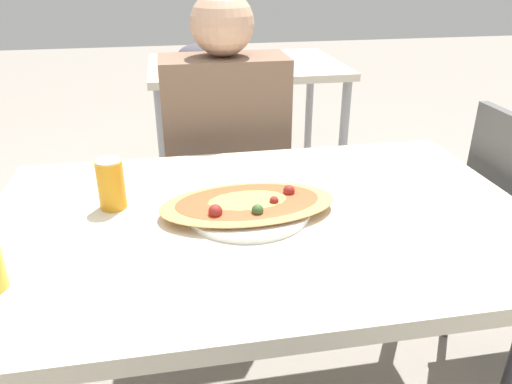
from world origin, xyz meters
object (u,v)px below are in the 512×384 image
(dining_table, at_px, (263,239))
(soda_can, at_px, (111,184))
(pizza_main, at_px, (248,205))
(person_seated, at_px, (226,135))
(chair_far_seated, at_px, (224,175))

(dining_table, height_order, soda_can, soda_can)
(dining_table, relative_size, soda_can, 10.50)
(pizza_main, xyz_separation_m, soda_can, (-0.32, 0.09, 0.04))
(pizza_main, distance_m, soda_can, 0.34)
(person_seated, relative_size, soda_can, 9.52)
(person_seated, xyz_separation_m, soda_can, (-0.35, -0.54, 0.08))
(pizza_main, bearing_deg, person_seated, 87.91)
(chair_far_seated, relative_size, person_seated, 0.75)
(dining_table, relative_size, chair_far_seated, 1.48)
(dining_table, distance_m, pizza_main, 0.10)
(chair_far_seated, distance_m, soda_can, 0.79)
(person_seated, height_order, soda_can, person_seated)
(chair_far_seated, relative_size, pizza_main, 2.05)
(dining_table, distance_m, person_seated, 0.65)
(chair_far_seated, distance_m, pizza_main, 0.77)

